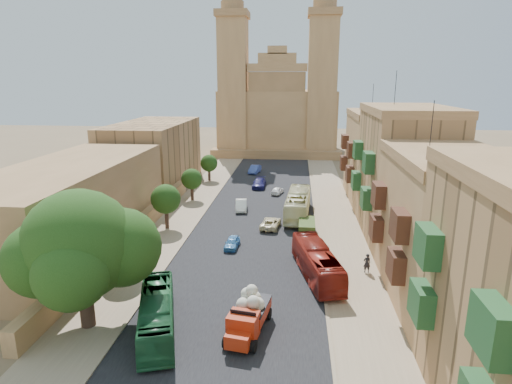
% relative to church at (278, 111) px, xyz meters
% --- Properties ---
extents(ground, '(260.00, 260.00, 0.00)m').
position_rel_church_xyz_m(ground, '(0.00, -78.61, -9.52)').
color(ground, brown).
extents(road_surface, '(14.00, 140.00, 0.01)m').
position_rel_church_xyz_m(road_surface, '(0.00, -48.61, -9.51)').
color(road_surface, black).
rests_on(road_surface, ground).
extents(sidewalk_east, '(5.00, 140.00, 0.01)m').
position_rel_church_xyz_m(sidewalk_east, '(9.50, -48.61, -9.51)').
color(sidewalk_east, '#998164').
rests_on(sidewalk_east, ground).
extents(sidewalk_west, '(5.00, 140.00, 0.01)m').
position_rel_church_xyz_m(sidewalk_west, '(-9.50, -48.61, -9.51)').
color(sidewalk_west, '#998164').
rests_on(sidewalk_west, ground).
extents(kerb_east, '(0.25, 140.00, 0.12)m').
position_rel_church_xyz_m(kerb_east, '(7.00, -48.61, -9.46)').
color(kerb_east, '#998164').
rests_on(kerb_east, ground).
extents(kerb_west, '(0.25, 140.00, 0.12)m').
position_rel_church_xyz_m(kerb_west, '(-7.00, -48.61, -9.46)').
color(kerb_west, '#998164').
rests_on(kerb_west, ground).
extents(townhouse_b, '(9.00, 14.00, 14.90)m').
position_rel_church_xyz_m(townhouse_b, '(15.95, -67.61, -3.86)').
color(townhouse_b, '#A4784A').
rests_on(townhouse_b, ground).
extents(townhouse_c, '(9.00, 14.00, 17.40)m').
position_rel_church_xyz_m(townhouse_c, '(15.95, -53.61, -2.61)').
color(townhouse_c, '#AE7F4F').
rests_on(townhouse_c, ground).
extents(townhouse_d, '(9.00, 14.00, 15.90)m').
position_rel_church_xyz_m(townhouse_d, '(15.95, -39.61, -3.36)').
color(townhouse_d, '#A4784A').
rests_on(townhouse_d, ground).
extents(west_wall, '(1.00, 40.00, 1.80)m').
position_rel_church_xyz_m(west_wall, '(-12.50, -58.61, -8.62)').
color(west_wall, '#A4784A').
rests_on(west_wall, ground).
extents(west_building_low, '(10.00, 28.00, 8.40)m').
position_rel_church_xyz_m(west_building_low, '(-18.00, -60.61, -5.32)').
color(west_building_low, olive).
rests_on(west_building_low, ground).
extents(west_building_mid, '(10.00, 22.00, 10.00)m').
position_rel_church_xyz_m(west_building_mid, '(-18.00, -34.61, -4.52)').
color(west_building_mid, '#AE7F4F').
rests_on(west_building_mid, ground).
extents(church, '(28.00, 22.50, 36.30)m').
position_rel_church_xyz_m(church, '(0.00, 0.00, 0.00)').
color(church, '#A4784A').
rests_on(church, ground).
extents(ficus_tree, '(9.65, 8.87, 9.65)m').
position_rel_church_xyz_m(ficus_tree, '(-9.41, -74.61, -3.81)').
color(ficus_tree, '#38251C').
rests_on(ficus_tree, ground).
extents(street_tree_a, '(3.32, 3.32, 5.11)m').
position_rel_church_xyz_m(street_tree_a, '(-10.00, -66.61, -6.10)').
color(street_tree_a, '#38251C').
rests_on(street_tree_a, ground).
extents(street_tree_b, '(3.34, 3.34, 5.13)m').
position_rel_church_xyz_m(street_tree_b, '(-10.00, -54.61, -6.08)').
color(street_tree_b, '#38251C').
rests_on(street_tree_b, ground).
extents(street_tree_c, '(2.90, 2.90, 4.46)m').
position_rel_church_xyz_m(street_tree_c, '(-10.00, -42.61, -6.53)').
color(street_tree_c, '#38251C').
rests_on(street_tree_c, ground).
extents(street_tree_d, '(2.85, 2.85, 4.38)m').
position_rel_church_xyz_m(street_tree_d, '(-10.00, -30.61, -6.59)').
color(street_tree_d, '#38251C').
rests_on(street_tree_d, ground).
extents(red_truck, '(2.90, 5.55, 3.10)m').
position_rel_church_xyz_m(red_truck, '(1.59, -74.42, -8.15)').
color(red_truck, red).
rests_on(red_truck, ground).
extents(olive_pickup, '(1.88, 4.01, 1.64)m').
position_rel_church_xyz_m(olive_pickup, '(5.81, -55.53, -8.71)').
color(olive_pickup, '#3F5821').
rests_on(olive_pickup, ground).
extents(bus_green_north, '(4.71, 9.41, 2.56)m').
position_rel_church_xyz_m(bus_green_north, '(-4.52, -74.80, -8.24)').
color(bus_green_north, '#215C33').
rests_on(bus_green_north, ground).
extents(bus_red_east, '(4.39, 9.98, 2.71)m').
position_rel_church_xyz_m(bus_red_east, '(6.47, -65.54, -8.16)').
color(bus_red_east, maroon).
rests_on(bus_red_east, ground).
extents(bus_cream_east, '(3.32, 11.24, 3.09)m').
position_rel_church_xyz_m(bus_cream_east, '(4.83, -48.70, -7.97)').
color(bus_cream_east, '#F1EAB3').
rests_on(bus_cream_east, ground).
extents(car_blue_a, '(1.44, 3.23, 1.08)m').
position_rel_church_xyz_m(car_blue_a, '(-1.73, -59.74, -8.98)').
color(car_blue_a, '#448CCC').
rests_on(car_blue_a, ground).
extents(car_white_a, '(1.89, 4.20, 1.34)m').
position_rel_church_xyz_m(car_white_a, '(-2.49, -46.87, -8.85)').
color(car_white_a, white).
rests_on(car_white_a, ground).
extents(car_cream, '(2.42, 4.41, 1.17)m').
position_rel_church_xyz_m(car_cream, '(1.76, -53.35, -8.93)').
color(car_cream, '#F6E7B8').
rests_on(car_cream, ground).
extents(car_dkblue, '(1.99, 4.81, 1.39)m').
position_rel_church_xyz_m(car_dkblue, '(-1.24, -34.63, -8.82)').
color(car_dkblue, navy).
rests_on(car_dkblue, ground).
extents(car_white_b, '(2.06, 3.37, 1.07)m').
position_rel_church_xyz_m(car_white_b, '(1.82, -38.30, -8.98)').
color(car_white_b, white).
rests_on(car_white_b, ground).
extents(car_blue_b, '(2.11, 4.43, 1.40)m').
position_rel_church_xyz_m(car_blue_b, '(-2.99, -24.00, -8.81)').
color(car_blue_b, '#445BB7').
rests_on(car_blue_b, ground).
extents(pedestrian_a, '(0.71, 0.53, 1.76)m').
position_rel_church_xyz_m(pedestrian_a, '(10.88, -64.26, -8.63)').
color(pedestrian_a, black).
rests_on(pedestrian_a, ground).
extents(pedestrian_c, '(0.68, 1.01, 1.59)m').
position_rel_church_xyz_m(pedestrian_c, '(7.50, -62.15, -8.72)').
color(pedestrian_c, '#34343A').
rests_on(pedestrian_c, ground).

